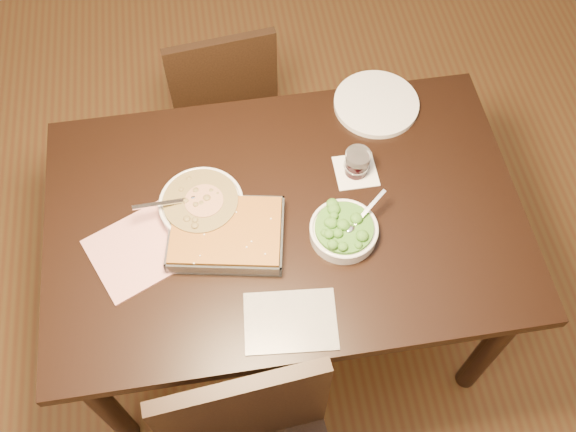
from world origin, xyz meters
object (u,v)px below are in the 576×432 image
object	(u,v)px
table	(285,229)
dinner_plate	(376,104)
baking_dish	(226,234)
chair_far	(222,93)
broccoli_bowl	(344,230)
stew_bowl	(202,205)
wine_tumbler	(357,162)

from	to	relation	value
table	dinner_plate	world-z (taller)	dinner_plate
baking_dish	chair_far	bearing A→B (deg)	97.64
table	broccoli_bowl	world-z (taller)	broccoli_bowl
stew_bowl	broccoli_bowl	bearing A→B (deg)	-19.95
table	baking_dish	world-z (taller)	baking_dish
table	dinner_plate	size ratio (longest dim) A/B	5.07
wine_tumbler	dinner_plate	world-z (taller)	wine_tumbler
stew_bowl	chair_far	world-z (taller)	stew_bowl
table	baking_dish	size ratio (longest dim) A/B	3.89
broccoli_bowl	chair_far	xyz separation A→B (m)	(-0.29, 0.85, -0.31)
baking_dish	dinner_plate	world-z (taller)	baking_dish
dinner_plate	chair_far	bearing A→B (deg)	141.62
baking_dish	chair_far	world-z (taller)	chair_far
table	stew_bowl	xyz separation A→B (m)	(-0.24, 0.04, 0.13)
stew_bowl	chair_far	xyz separation A→B (m)	(0.10, 0.70, -0.32)
wine_tumbler	chair_far	distance (m)	0.81
dinner_plate	broccoli_bowl	bearing A→B (deg)	-113.76
wine_tumbler	dinner_plate	bearing A→B (deg)	64.08
broccoli_bowl	baking_dish	distance (m)	0.33
broccoli_bowl	chair_far	distance (m)	0.95
wine_tumbler	chair_far	bearing A→B (deg)	120.33
table	wine_tumbler	xyz separation A→B (m)	(0.24, 0.11, 0.14)
stew_bowl	dinner_plate	bearing A→B (deg)	27.96
baking_dish	wine_tumbler	bearing A→B (deg)	33.18
stew_bowl	broccoli_bowl	distance (m)	0.42
table	broccoli_bowl	distance (m)	0.22
dinner_plate	chair_far	xyz separation A→B (m)	(-0.49, 0.39, -0.30)
table	dinner_plate	xyz separation A→B (m)	(0.36, 0.36, 0.10)
baking_dish	wine_tumbler	xyz separation A→B (m)	(0.41, 0.17, 0.02)
stew_bowl	baking_dish	xyz separation A→B (m)	(0.06, -0.10, -0.01)
table	broccoli_bowl	xyz separation A→B (m)	(0.16, -0.10, 0.12)
wine_tumbler	stew_bowl	bearing A→B (deg)	-171.69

